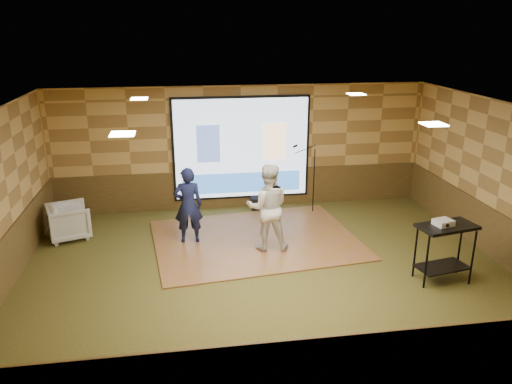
{
  "coord_description": "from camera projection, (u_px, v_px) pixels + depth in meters",
  "views": [
    {
      "loc": [
        -1.44,
        -8.19,
        4.35
      ],
      "look_at": [
        -0.07,
        0.73,
        1.3
      ],
      "focal_mm": 35.0,
      "sensor_mm": 36.0,
      "label": 1
    }
  ],
  "objects": [
    {
      "name": "downlight_se",
      "position": [
        434.0,
        124.0,
        7.23
      ],
      "size": [
        0.32,
        0.32,
        0.02
      ],
      "primitive_type": "cube",
      "color": "#FFEFBF",
      "rests_on": "room_shell"
    },
    {
      "name": "ground",
      "position": [
        266.0,
        270.0,
        9.27
      ],
      "size": [
        9.0,
        9.0,
        0.0
      ],
      "primitive_type": "plane",
      "color": "#2D3719",
      "rests_on": "ground"
    },
    {
      "name": "mic_stand",
      "position": [
        311.0,
        193.0,
        11.96
      ],
      "size": [
        0.67,
        0.27,
        1.71
      ],
      "rotation": [
        0.0,
        0.0,
        -0.07
      ],
      "color": "black",
      "rests_on": "ground"
    },
    {
      "name": "downlight_nw",
      "position": [
        139.0,
        99.0,
        9.69
      ],
      "size": [
        0.32,
        0.32,
        0.02
      ],
      "primitive_type": "cube",
      "color": "#FFEFBF",
      "rests_on": "room_shell"
    },
    {
      "name": "projector",
      "position": [
        443.0,
        222.0,
        8.56
      ],
      "size": [
        0.36,
        0.32,
        0.1
      ],
      "primitive_type": "cube",
      "rotation": [
        0.0,
        0.0,
        0.25
      ],
      "color": "silver",
      "rests_on": "av_table"
    },
    {
      "name": "wainscot_left",
      "position": [
        6.0,
        264.0,
        8.47
      ],
      "size": [
        0.04,
        7.0,
        0.95
      ],
      "primitive_type": "cube",
      "color": "#483118",
      "rests_on": "ground"
    },
    {
      "name": "room_shell",
      "position": [
        266.0,
        162.0,
        8.6
      ],
      "size": [
        9.04,
        7.04,
        3.02
      ],
      "color": "tan",
      "rests_on": "ground"
    },
    {
      "name": "duffel_bag",
      "position": [
        261.0,
        203.0,
        12.33
      ],
      "size": [
        0.48,
        0.33,
        0.3
      ],
      "primitive_type": "cube",
      "rotation": [
        0.0,
        0.0,
        -0.03
      ],
      "color": "black",
      "rests_on": "ground"
    },
    {
      "name": "downlight_sw",
      "position": [
        123.0,
        134.0,
        6.6
      ],
      "size": [
        0.32,
        0.32,
        0.02
      ],
      "primitive_type": "cube",
      "color": "#FFEFBF",
      "rests_on": "room_shell"
    },
    {
      "name": "downlight_ne",
      "position": [
        356.0,
        94.0,
        10.32
      ],
      "size": [
        0.32,
        0.32,
        0.02
      ],
      "primitive_type": "cube",
      "color": "#FFEFBF",
      "rests_on": "room_shell"
    },
    {
      "name": "player_right",
      "position": [
        268.0,
        207.0,
        9.85
      ],
      "size": [
        0.93,
        0.76,
        1.77
      ],
      "primitive_type": "imported",
      "rotation": [
        0.0,
        0.0,
        3.03
      ],
      "color": "silver",
      "rests_on": "dance_floor"
    },
    {
      "name": "wainscot_front",
      "position": [
        316.0,
        372.0,
        5.86
      ],
      "size": [
        9.0,
        0.04,
        0.95
      ],
      "primitive_type": "cube",
      "color": "#483118",
      "rests_on": "ground"
    },
    {
      "name": "wainscot_back",
      "position": [
        242.0,
        188.0,
        12.38
      ],
      "size": [
        9.0,
        0.04,
        0.95
      ],
      "primitive_type": "cube",
      "color": "#483118",
      "rests_on": "ground"
    },
    {
      "name": "dance_floor",
      "position": [
        256.0,
        239.0,
        10.56
      ],
      "size": [
        4.52,
        3.64,
        0.03
      ],
      "primitive_type": "cube",
      "rotation": [
        0.0,
        0.0,
        0.11
      ],
      "color": "brown",
      "rests_on": "ground"
    },
    {
      "name": "av_table",
      "position": [
        445.0,
        241.0,
        8.68
      ],
      "size": [
        1.01,
        0.53,
        1.06
      ],
      "rotation": [
        0.0,
        0.0,
        0.19
      ],
      "color": "black",
      "rests_on": "ground"
    },
    {
      "name": "banquet_chair",
      "position": [
        69.0,
        221.0,
        10.57
      ],
      "size": [
        1.03,
        1.02,
        0.75
      ],
      "primitive_type": "imported",
      "rotation": [
        0.0,
        0.0,
        1.89
      ],
      "color": "gray",
      "rests_on": "ground"
    },
    {
      "name": "projector_screen",
      "position": [
        242.0,
        150.0,
        12.01
      ],
      "size": [
        3.32,
        0.06,
        2.52
      ],
      "color": "black",
      "rests_on": "room_shell"
    },
    {
      "name": "player_left",
      "position": [
        188.0,
        205.0,
        10.19
      ],
      "size": [
        0.59,
        0.38,
        1.6
      ],
      "primitive_type": "imported",
      "rotation": [
        0.0,
        0.0,
        3.14
      ],
      "color": "#141940",
      "rests_on": "dance_floor"
    },
    {
      "name": "wainscot_right",
      "position": [
        491.0,
        232.0,
        9.76
      ],
      "size": [
        0.04,
        7.0,
        0.95
      ],
      "primitive_type": "cube",
      "color": "#483118",
      "rests_on": "ground"
    }
  ]
}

